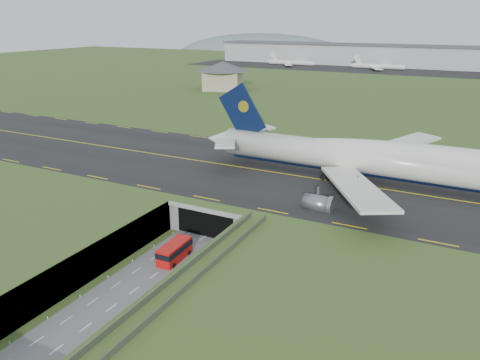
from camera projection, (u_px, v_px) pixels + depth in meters
The scene contains 10 objects.
ground at pixel (182, 255), 81.86m from camera, with size 900.00×900.00×0.00m, color #416026.
airfield_deck at pixel (181, 240), 80.88m from camera, with size 800.00×800.00×6.00m, color gray.
trench_road at pixel (156, 274), 75.52m from camera, with size 12.00×75.00×0.20m, color slate.
taxiway at pixel (261, 171), 107.65m from camera, with size 800.00×44.00×0.18m, color black.
tunnel_portal at pixel (227, 205), 94.84m from camera, with size 17.00×22.30×6.00m.
guideway at pixel (169, 301), 59.31m from camera, with size 3.00×53.00×7.05m.
jumbo_jet at pixel (398, 162), 96.14m from camera, with size 92.38×59.88×19.81m.
shuttle_tram at pixel (175, 251), 79.62m from camera, with size 3.12×7.57×3.05m.
service_building at pixel (223, 73), 227.52m from camera, with size 31.30×31.30×13.67m.
cargo_terminal at pixel (418, 56), 329.41m from camera, with size 320.00×67.00×15.60m.
Camera 1 is at (42.26, -60.45, 39.23)m, focal length 35.00 mm.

